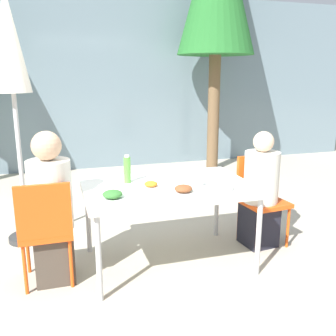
{
  "coord_description": "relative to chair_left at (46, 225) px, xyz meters",
  "views": [
    {
      "loc": [
        -0.89,
        -2.94,
        1.64
      ],
      "look_at": [
        0.0,
        0.0,
        0.87
      ],
      "focal_mm": 40.0,
      "sensor_mm": 36.0,
      "label": 1
    }
  ],
  "objects": [
    {
      "name": "person_right",
      "position": [
        1.98,
        0.18,
        0.03
      ],
      "size": [
        0.33,
        0.33,
        1.13
      ],
      "rotation": [
        0.0,
        0.0,
        -3.04
      ],
      "color": "black",
      "rests_on": "ground"
    },
    {
      "name": "person_left",
      "position": [
        0.05,
        0.08,
        0.08
      ],
      "size": [
        0.34,
        0.34,
        1.23
      ],
      "rotation": [
        0.0,
        0.0,
        -0.0
      ],
      "color": "#473D33",
      "rests_on": "ground"
    },
    {
      "name": "chair_left",
      "position": [
        0.0,
        0.0,
        0.0
      ],
      "size": [
        0.4,
        0.4,
        0.87
      ],
      "rotation": [
        0.0,
        0.0,
        -0.0
      ],
      "color": "#E54C14",
      "rests_on": "ground"
    },
    {
      "name": "dining_table",
      "position": [
        1.01,
        0.08,
        0.17
      ],
      "size": [
        1.43,
        0.96,
        0.72
      ],
      "color": "white",
      "rests_on": "ground"
    },
    {
      "name": "plate_2",
      "position": [
        0.5,
        -0.18,
        0.25
      ],
      "size": [
        0.27,
        0.27,
        0.07
      ],
      "color": "white",
      "rests_on": "dining_table"
    },
    {
      "name": "bottle",
      "position": [
        0.7,
        0.25,
        0.34
      ],
      "size": [
        0.06,
        0.06,
        0.24
      ],
      "color": "#51A338",
      "rests_on": "dining_table"
    },
    {
      "name": "salad_bowl",
      "position": [
        1.4,
        -0.19,
        0.24
      ],
      "size": [
        0.17,
        0.17,
        0.05
      ],
      "color": "white",
      "rests_on": "dining_table"
    },
    {
      "name": "building_facade",
      "position": [
        1.01,
        3.94,
        0.99
      ],
      "size": [
        10.0,
        0.2,
        3.0
      ],
      "color": "slate",
      "rests_on": "ground"
    },
    {
      "name": "closed_umbrella",
      "position": [
        -0.22,
        0.95,
        1.32
      ],
      "size": [
        0.36,
        0.36,
        2.44
      ],
      "color": "#333333",
      "rests_on": "ground"
    },
    {
      "name": "plate_0",
      "position": [
        0.85,
        0.03,
        0.24
      ],
      "size": [
        0.2,
        0.2,
        0.06
      ],
      "color": "white",
      "rests_on": "dining_table"
    },
    {
      "name": "drinking_cup",
      "position": [
        1.25,
        -0.03,
        0.26
      ],
      "size": [
        0.08,
        0.08,
        0.08
      ],
      "color": "silver",
      "rests_on": "dining_table"
    },
    {
      "name": "plate_1",
      "position": [
        1.06,
        -0.19,
        0.24
      ],
      "size": [
        0.26,
        0.26,
        0.07
      ],
      "color": "white",
      "rests_on": "dining_table"
    },
    {
      "name": "ground_plane",
      "position": [
        1.01,
        0.08,
        -0.51
      ],
      "size": [
        24.0,
        24.0,
        0.0
      ],
      "primitive_type": "plane",
      "color": "#B2A893"
    },
    {
      "name": "chair_right",
      "position": [
        2.02,
        0.26,
        0.0
      ],
      "size": [
        0.44,
        0.44,
        0.87
      ],
      "rotation": [
        0.0,
        0.0,
        -3.04
      ],
      "color": "#E54C14",
      "rests_on": "ground"
    }
  ]
}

